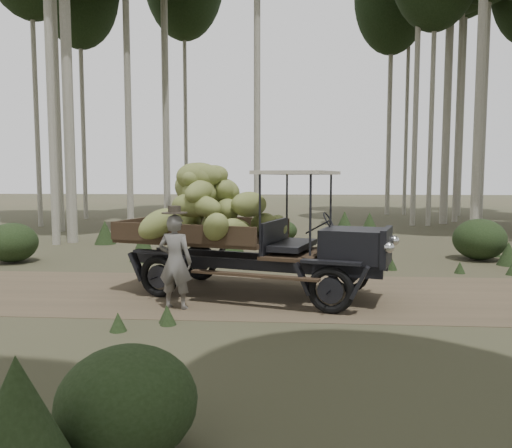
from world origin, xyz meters
name	(u,v)px	position (x,y,z in m)	size (l,w,h in m)	color
ground	(340,295)	(0.00, 0.00, 0.00)	(120.00, 120.00, 0.00)	#473D2B
dirt_track	(340,295)	(0.00, 0.00, 0.00)	(70.00, 4.00, 0.01)	brown
banana_truck	(230,215)	(-2.24, 0.13, 1.62)	(5.73, 3.31, 2.75)	black
farmer	(175,260)	(-3.08, -1.25, 0.89)	(0.69, 0.53, 1.88)	#5E5B56
undergrowth	(410,275)	(1.23, -0.68, 0.56)	(21.36, 23.24, 1.38)	#233319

